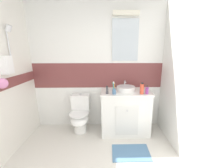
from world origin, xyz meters
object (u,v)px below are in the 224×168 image
sink_basin (126,88)px  toothbrush_cup (114,91)px  deodorant_spray_can (107,90)px  toilet (80,115)px  soap_dispenser (147,90)px  mouthwash_bottle (142,89)px

sink_basin → toothbrush_cup: 0.31m
toothbrush_cup → deodorant_spray_can: 0.13m
sink_basin → toothbrush_cup: toothbrush_cup is taller
sink_basin → toothbrush_cup: bearing=-138.7°
toilet → deodorant_spray_can: (0.55, -0.18, 0.57)m
soap_dispenser → mouthwash_bottle: (-0.09, -0.00, 0.04)m
toothbrush_cup → mouthwash_bottle: toothbrush_cup is taller
toothbrush_cup → deodorant_spray_can: size_ratio=1.57×
toilet → mouthwash_bottle: bearing=-10.0°
sink_basin → soap_dispenser: (0.35, -0.20, 0.01)m
toilet → sink_basin: bearing=-0.0°
mouthwash_bottle → toilet: bearing=170.0°
soap_dispenser → deodorant_spray_can: bearing=178.6°
deodorant_spray_can → sink_basin: bearing=27.1°
deodorant_spray_can → mouthwash_bottle: mouthwash_bottle is taller
sink_basin → mouthwash_bottle: size_ratio=1.93×
sink_basin → deodorant_spray_can: sink_basin is taller
soap_dispenser → deodorant_spray_can: 0.70m
sink_basin → toilet: size_ratio=0.52×
sink_basin → toilet: bearing=180.0°
toilet → mouthwash_bottle: 1.32m
deodorant_spray_can → mouthwash_bottle: 0.61m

